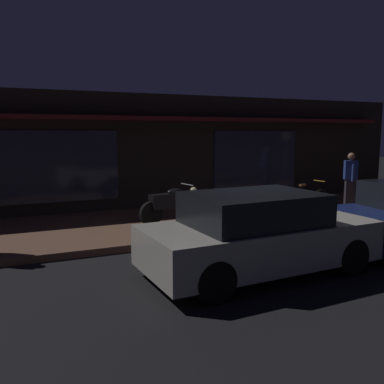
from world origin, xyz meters
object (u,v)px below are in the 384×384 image
Objects in this scene: motorcycle at (171,204)px; bicycle_parked at (308,201)px; parked_car_near at (258,234)px; person_bystander at (350,178)px.

bicycle_parked is at bearing -5.17° from motorcycle.
motorcycle is 3.79m from parked_car_near.
parked_car_near is at bearing -146.94° from person_bystander.
person_bystander is (1.91, 0.37, 0.52)m from bicycle_parked.
bicycle_parked is at bearing -169.16° from person_bystander.
parked_car_near reaches higher than motorcycle.
motorcycle is 0.41× the size of parked_car_near.
person_bystander is at bearing 33.06° from parked_car_near.
bicycle_parked is 0.99× the size of person_bystander.
person_bystander reaches higher than parked_car_near.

